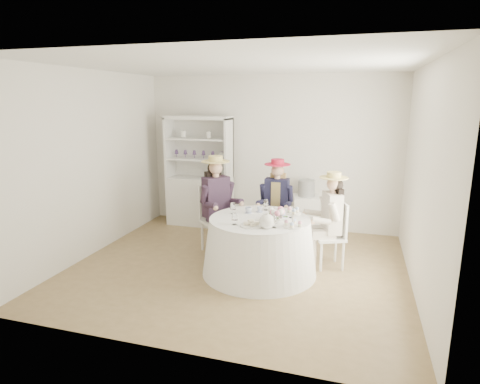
# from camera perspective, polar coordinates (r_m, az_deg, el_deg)

# --- Properties ---
(ground) EXTENTS (4.50, 4.50, 0.00)m
(ground) POSITION_cam_1_polar(r_m,az_deg,el_deg) (5.67, -0.29, -10.62)
(ground) COLOR olive
(ground) RESTS_ON ground
(ceiling) EXTENTS (4.50, 4.50, 0.00)m
(ceiling) POSITION_cam_1_polar(r_m,az_deg,el_deg) (5.21, -0.33, 17.71)
(ceiling) COLOR white
(ceiling) RESTS_ON wall_back
(wall_back) EXTENTS (4.50, 0.00, 4.50)m
(wall_back) POSITION_cam_1_polar(r_m,az_deg,el_deg) (7.19, 4.34, 5.59)
(wall_back) COLOR silver
(wall_back) RESTS_ON ground
(wall_front) EXTENTS (4.50, 0.00, 4.50)m
(wall_front) POSITION_cam_1_polar(r_m,az_deg,el_deg) (3.46, -9.99, -2.65)
(wall_front) COLOR silver
(wall_front) RESTS_ON ground
(wall_left) EXTENTS (0.00, 4.50, 4.50)m
(wall_left) POSITION_cam_1_polar(r_m,az_deg,el_deg) (6.30, -20.34, 3.78)
(wall_left) COLOR silver
(wall_left) RESTS_ON ground
(wall_right) EXTENTS (0.00, 4.50, 4.50)m
(wall_right) POSITION_cam_1_polar(r_m,az_deg,el_deg) (5.11, 24.61, 1.42)
(wall_right) COLOR silver
(wall_right) RESTS_ON ground
(tea_table) EXTENTS (1.52, 1.52, 0.76)m
(tea_table) POSITION_cam_1_polar(r_m,az_deg,el_deg) (5.37, 2.76, -7.66)
(tea_table) COLOR white
(tea_table) RESTS_ON ground
(hutch) EXTENTS (1.33, 0.84, 1.99)m
(hutch) POSITION_cam_1_polar(r_m,az_deg,el_deg) (7.40, -5.69, 0.72)
(hutch) COLOR silver
(hutch) RESTS_ON ground
(side_table) EXTENTS (0.51, 0.51, 0.66)m
(side_table) POSITION_cam_1_polar(r_m,az_deg,el_deg) (7.04, 9.29, -3.19)
(side_table) COLOR silver
(side_table) RESTS_ON ground
(hatbox) EXTENTS (0.30, 0.30, 0.28)m
(hatbox) POSITION_cam_1_polar(r_m,az_deg,el_deg) (6.93, 9.43, 0.55)
(hatbox) COLOR black
(hatbox) RESTS_ON side_table
(guest_left) EXTENTS (0.63, 0.61, 1.47)m
(guest_left) POSITION_cam_1_polar(r_m,az_deg,el_deg) (5.99, -3.30, -0.96)
(guest_left) COLOR silver
(guest_left) RESTS_ON ground
(guest_mid) EXTENTS (0.50, 0.53, 1.40)m
(guest_mid) POSITION_cam_1_polar(r_m,az_deg,el_deg) (6.17, 5.22, -0.94)
(guest_mid) COLOR silver
(guest_mid) RESTS_ON ground
(guest_right) EXTENTS (0.56, 0.51, 1.34)m
(guest_right) POSITION_cam_1_polar(r_m,az_deg,el_deg) (5.57, 12.70, -3.13)
(guest_right) COLOR silver
(guest_right) RESTS_ON ground
(spare_chair) EXTENTS (0.46, 0.46, 0.95)m
(spare_chair) POSITION_cam_1_polar(r_m,az_deg,el_deg) (6.82, -2.10, -1.98)
(spare_chair) COLOR silver
(spare_chair) RESTS_ON ground
(teacup_a) EXTENTS (0.12, 0.12, 0.07)m
(teacup_a) POSITION_cam_1_polar(r_m,az_deg,el_deg) (5.48, 1.23, -2.63)
(teacup_a) COLOR white
(teacup_a) RESTS_ON tea_table
(teacup_b) EXTENTS (0.08, 0.08, 0.07)m
(teacup_b) POSITION_cam_1_polar(r_m,az_deg,el_deg) (5.53, 2.80, -2.53)
(teacup_b) COLOR white
(teacup_b) RESTS_ON tea_table
(teacup_c) EXTENTS (0.09, 0.09, 0.07)m
(teacup_c) POSITION_cam_1_polar(r_m,az_deg,el_deg) (5.32, 6.07, -3.23)
(teacup_c) COLOR white
(teacup_c) RESTS_ON tea_table
(flower_bowl) EXTENTS (0.25, 0.25, 0.05)m
(flower_bowl) POSITION_cam_1_polar(r_m,az_deg,el_deg) (5.12, 4.88, -3.91)
(flower_bowl) COLOR white
(flower_bowl) RESTS_ON tea_table
(flower_arrangement) EXTENTS (0.21, 0.20, 0.08)m
(flower_arrangement) POSITION_cam_1_polar(r_m,az_deg,el_deg) (5.17, 5.19, -2.92)
(flower_arrangement) COLOR pink
(flower_arrangement) RESTS_ON tea_table
(table_teapot) EXTENTS (0.26, 0.19, 0.20)m
(table_teapot) POSITION_cam_1_polar(r_m,az_deg,el_deg) (4.84, 3.88, -4.19)
(table_teapot) COLOR white
(table_teapot) RESTS_ON tea_table
(sandwich_plate) EXTENTS (0.29, 0.29, 0.06)m
(sandwich_plate) POSITION_cam_1_polar(r_m,az_deg,el_deg) (4.94, 1.65, -4.64)
(sandwich_plate) COLOR white
(sandwich_plate) RESTS_ON tea_table
(cupcake_stand) EXTENTS (0.25, 0.25, 0.24)m
(cupcake_stand) POSITION_cam_1_polar(r_m,az_deg,el_deg) (4.93, 7.57, -3.95)
(cupcake_stand) COLOR white
(cupcake_stand) RESTS_ON tea_table
(stemware_set) EXTENTS (0.87, 0.84, 0.15)m
(stemware_set) POSITION_cam_1_polar(r_m,az_deg,el_deg) (5.23, 2.82, -2.98)
(stemware_set) COLOR white
(stemware_set) RESTS_ON tea_table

